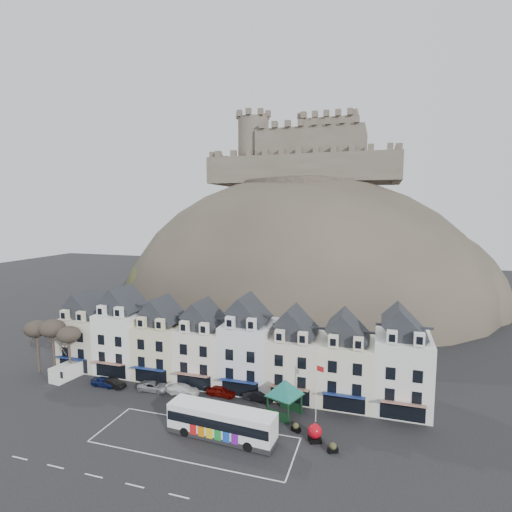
{
  "coord_description": "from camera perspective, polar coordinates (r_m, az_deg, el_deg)",
  "views": [
    {
      "loc": [
        20.66,
        -35.8,
        25.07
      ],
      "look_at": [
        1.86,
        24.0,
        17.71
      ],
      "focal_mm": 28.0,
      "sensor_mm": 36.0,
      "label": 1
    }
  ],
  "objects": [
    {
      "name": "car_navy",
      "position": [
        63.33,
        -20.86,
        -16.44
      ],
      "size": [
        3.85,
        1.6,
        1.3
      ],
      "primitive_type": "imported",
      "rotation": [
        0.0,
        0.0,
        1.55
      ],
      "color": "#0D1743",
      "rests_on": "ground"
    },
    {
      "name": "flagpole",
      "position": [
        49.87,
        8.68,
        -18.24
      ],
      "size": [
        0.96,
        0.48,
        7.2
      ],
      "rotation": [
        0.0,
        0.0,
        -0.43
      ],
      "color": "silver",
      "rests_on": "ground"
    },
    {
      "name": "tree_left_near",
      "position": [
        66.28,
        -25.19,
        -10.18
      ],
      "size": [
        3.43,
        3.43,
        7.84
      ],
      "color": "#382C23",
      "rests_on": "ground"
    },
    {
      "name": "bus",
      "position": [
        47.61,
        -4.95,
        -22.43
      ],
      "size": [
        12.44,
        3.7,
        3.46
      ],
      "rotation": [
        0.0,
        0.0,
        -0.07
      ],
      "color": "#262628",
      "rests_on": "ground"
    },
    {
      "name": "townhouse_terrace",
      "position": [
        59.09,
        -4.03,
        -12.86
      ],
      "size": [
        54.4,
        9.35,
        11.8
      ],
      "color": "beige",
      "rests_on": "ground"
    },
    {
      "name": "planter_west",
      "position": [
        49.4,
        5.71,
        -23.17
      ],
      "size": [
        1.16,
        0.9,
        1.04
      ],
      "rotation": [
        0.0,
        0.0,
        -0.42
      ],
      "color": "black",
      "rests_on": "ground"
    },
    {
      "name": "white_van",
      "position": [
        67.88,
        -25.35,
        -14.64
      ],
      "size": [
        2.66,
        5.04,
        2.2
      ],
      "rotation": [
        0.0,
        0.0,
        -0.12
      ],
      "color": "white",
      "rests_on": "ground"
    },
    {
      "name": "planter_east",
      "position": [
        46.52,
        10.93,
        -25.3
      ],
      "size": [
        1.18,
        0.93,
        1.06
      ],
      "rotation": [
        0.0,
        0.0,
        0.44
      ],
      "color": "black",
      "rests_on": "ground"
    },
    {
      "name": "car_charcoal",
      "position": [
        55.63,
        0.38,
        -19.3
      ],
      "size": [
        4.2,
        1.65,
        1.36
      ],
      "primitive_type": "imported",
      "rotation": [
        0.0,
        0.0,
        1.52
      ],
      "color": "black",
      "rests_on": "ground"
    },
    {
      "name": "coach_bay_markings",
      "position": [
        48.47,
        -8.73,
        -24.53
      ],
      "size": [
        22.0,
        7.5,
        0.01
      ],
      "primitive_type": "cube",
      "color": "silver",
      "rests_on": "ground"
    },
    {
      "name": "tree_left_mid",
      "position": [
        68.11,
        -27.1,
        -9.23
      ],
      "size": [
        3.78,
        3.78,
        8.64
      ],
      "color": "#382C23",
      "rests_on": "ground"
    },
    {
      "name": "red_buoy",
      "position": [
        47.74,
        8.4,
        -23.67
      ],
      "size": [
        1.69,
        1.69,
        1.94
      ],
      "rotation": [
        0.0,
        0.0,
        0.38
      ],
      "color": "black",
      "rests_on": "ground"
    },
    {
      "name": "castle_hill",
      "position": [
        109.42,
        6.81,
        -6.53
      ],
      "size": [
        100.0,
        76.0,
        68.0
      ],
      "color": "#39332C",
      "rests_on": "ground"
    },
    {
      "name": "castle",
      "position": [
        114.54,
        7.39,
        14.24
      ],
      "size": [
        50.2,
        22.2,
        22.0
      ],
      "color": "brown",
      "rests_on": "ground"
    },
    {
      "name": "car_maroon",
      "position": [
        57.02,
        -4.97,
        -18.64
      ],
      "size": [
        4.14,
        1.86,
        1.38
      ],
      "primitive_type": "imported",
      "rotation": [
        0.0,
        0.0,
        1.51
      ],
      "color": "#5E0905",
      "rests_on": "ground"
    },
    {
      "name": "car_white",
      "position": [
        58.2,
        -10.38,
        -18.22
      ],
      "size": [
        4.63,
        2.07,
        1.32
      ],
      "primitive_type": "imported",
      "rotation": [
        0.0,
        0.0,
        1.62
      ],
      "color": "white",
      "rests_on": "ground"
    },
    {
      "name": "ground",
      "position": [
        48.34,
        -11.79,
        -24.69
      ],
      "size": [
        300.0,
        300.0,
        0.0
      ],
      "primitive_type": "plane",
      "color": "black",
      "rests_on": "ground"
    },
    {
      "name": "tree_left_far",
      "position": [
        70.28,
        -28.86,
        -9.13
      ],
      "size": [
        3.61,
        3.61,
        8.24
      ],
      "color": "#382C23",
      "rests_on": "ground"
    },
    {
      "name": "car_silver",
      "position": [
        59.99,
        -14.42,
        -17.58
      ],
      "size": [
        4.48,
        2.34,
        1.23
      ],
      "primitive_type": "imported",
      "rotation": [
        0.0,
        0.0,
        1.64
      ],
      "color": "#989A9F",
      "rests_on": "ground"
    },
    {
      "name": "car_black",
      "position": [
        62.54,
        -19.74,
        -16.72
      ],
      "size": [
        3.88,
        1.62,
        1.25
      ],
      "primitive_type": "imported",
      "rotation": [
        0.0,
        0.0,
        1.49
      ],
      "color": "black",
      "rests_on": "ground"
    },
    {
      "name": "bus_shelter",
      "position": [
        51.04,
        4.13,
        -18.26
      ],
      "size": [
        6.76,
        6.76,
        4.58
      ],
      "rotation": [
        0.0,
        0.0,
        -0.36
      ],
      "color": "#103219",
      "rests_on": "ground"
    }
  ]
}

